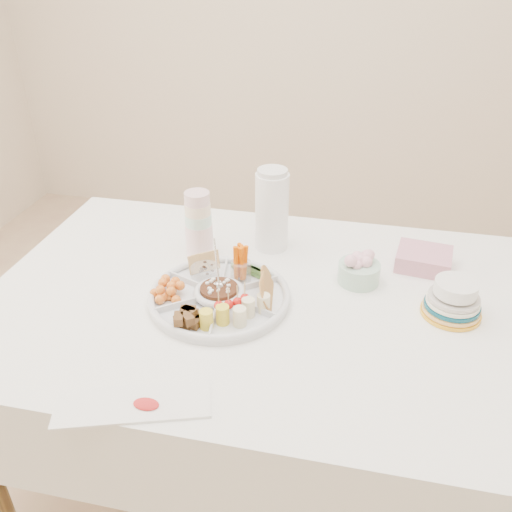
% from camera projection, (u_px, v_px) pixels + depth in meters
% --- Properties ---
extents(floor, '(4.00, 4.00, 0.00)m').
position_uv_depth(floor, '(259.00, 475.00, 1.89)').
color(floor, tan).
rests_on(floor, ground).
extents(dining_table, '(1.52, 1.02, 0.76)m').
position_uv_depth(dining_table, '(259.00, 396.00, 1.69)').
color(dining_table, white).
rests_on(dining_table, floor).
extents(party_tray, '(0.49, 0.49, 0.04)m').
position_uv_depth(party_tray, '(219.00, 294.00, 1.47)').
color(party_tray, silver).
rests_on(party_tray, dining_table).
extents(bean_dip, '(0.13, 0.13, 0.04)m').
position_uv_depth(bean_dip, '(219.00, 292.00, 1.46)').
color(bean_dip, '#5B2918').
rests_on(bean_dip, party_tray).
extents(tortillas, '(0.14, 0.14, 0.07)m').
position_uv_depth(tortillas, '(267.00, 290.00, 1.45)').
color(tortillas, tan).
rests_on(tortillas, party_tray).
extents(carrot_cucumber, '(0.15, 0.15, 0.11)m').
position_uv_depth(carrot_cucumber, '(247.00, 261.00, 1.54)').
color(carrot_cucumber, '#EB5C00').
rests_on(carrot_cucumber, party_tray).
extents(pita_raisins, '(0.15, 0.15, 0.06)m').
position_uv_depth(pita_raisins, '(202.00, 265.00, 1.56)').
color(pita_raisins, tan).
rests_on(pita_raisins, party_tray).
extents(cherries, '(0.16, 0.16, 0.05)m').
position_uv_depth(cherries, '(172.00, 288.00, 1.47)').
color(cherries, '#CB4C11').
rests_on(cherries, party_tray).
extents(granola_chunks, '(0.13, 0.13, 0.05)m').
position_uv_depth(granola_chunks, '(188.00, 314.00, 1.37)').
color(granola_chunks, '#4D3A1B').
rests_on(granola_chunks, party_tray).
extents(banana_tomato, '(0.15, 0.15, 0.09)m').
position_uv_depth(banana_tomato, '(239.00, 309.00, 1.35)').
color(banana_tomato, '#F1D86F').
rests_on(banana_tomato, party_tray).
extents(cup_stack, '(0.09, 0.09, 0.23)m').
position_uv_depth(cup_stack, '(198.00, 220.00, 1.64)').
color(cup_stack, '#B6DAAF').
rests_on(cup_stack, dining_table).
extents(thermos, '(0.12, 0.12, 0.27)m').
position_uv_depth(thermos, '(272.00, 209.00, 1.67)').
color(thermos, white).
rests_on(thermos, dining_table).
extents(flower_bowl, '(0.15, 0.15, 0.09)m').
position_uv_depth(flower_bowl, '(359.00, 268.00, 1.54)').
color(flower_bowl, '#91B6A6').
rests_on(flower_bowl, dining_table).
extents(napkin_stack, '(0.17, 0.16, 0.05)m').
position_uv_depth(napkin_stack, '(424.00, 259.00, 1.62)').
color(napkin_stack, '#CD8399').
rests_on(napkin_stack, dining_table).
extents(plate_stack, '(0.18, 0.18, 0.10)m').
position_uv_depth(plate_stack, '(453.00, 299.00, 1.40)').
color(plate_stack, gold).
rests_on(plate_stack, dining_table).
extents(placemat, '(0.35, 0.21, 0.01)m').
position_uv_depth(placemat, '(133.00, 404.00, 1.15)').
color(placemat, white).
rests_on(placemat, dining_table).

